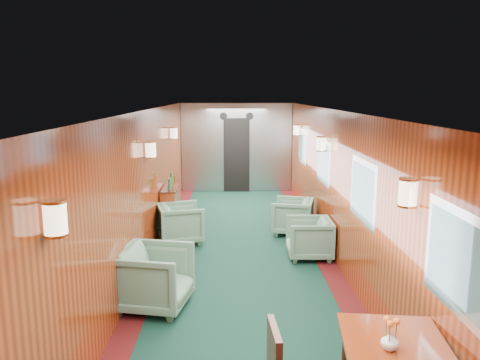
% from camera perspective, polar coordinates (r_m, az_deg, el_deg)
% --- Properties ---
extents(room, '(12.00, 12.10, 2.40)m').
position_cam_1_polar(room, '(6.78, 0.24, 1.85)').
color(room, '#0C2E22').
rests_on(room, ground).
extents(bulkhead, '(2.98, 0.17, 2.39)m').
position_cam_1_polar(bulkhead, '(12.70, -0.42, 3.91)').
color(bulkhead, '#A3A6AA').
rests_on(bulkhead, ground).
extents(windows_right, '(0.02, 8.60, 0.80)m').
position_cam_1_polar(windows_right, '(7.25, 12.04, 0.70)').
color(windows_right, silver).
rests_on(windows_right, ground).
extents(wall_sconces, '(2.97, 7.97, 0.25)m').
position_cam_1_polar(wall_sconces, '(7.32, 0.13, 3.72)').
color(wall_sconces, beige).
rests_on(wall_sconces, ground).
extents(credenza, '(0.30, 0.96, 1.14)m').
position_cam_1_polar(credenza, '(9.28, -8.42, -3.39)').
color(credenza, maroon).
rests_on(credenza, ground).
extents(flower_vase, '(0.17, 0.17, 0.14)m').
position_cam_1_polar(flower_vase, '(3.76, 17.82, -18.16)').
color(flower_vase, silver).
rests_on(flower_vase, dining_table).
extents(armchair_left_near, '(1.01, 0.99, 0.78)m').
position_cam_1_polar(armchair_left_near, '(6.05, -10.41, -11.66)').
color(armchair_left_near, '#204B3B').
rests_on(armchair_left_near, ground).
extents(armchair_left_far, '(0.95, 0.93, 0.71)m').
position_cam_1_polar(armchair_left_far, '(8.52, -7.25, -5.25)').
color(armchair_left_far, '#204B3B').
rests_on(armchair_left_far, ground).
extents(armchair_right_near, '(0.74, 0.72, 0.66)m').
position_cam_1_polar(armchair_right_near, '(7.77, 8.42, -7.03)').
color(armchair_right_near, '#204B3B').
rests_on(armchair_right_near, ground).
extents(armchair_right_far, '(0.90, 0.89, 0.68)m').
position_cam_1_polar(armchair_right_far, '(9.02, 6.42, -4.41)').
color(armchair_right_far, '#204B3B').
rests_on(armchair_right_far, ground).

